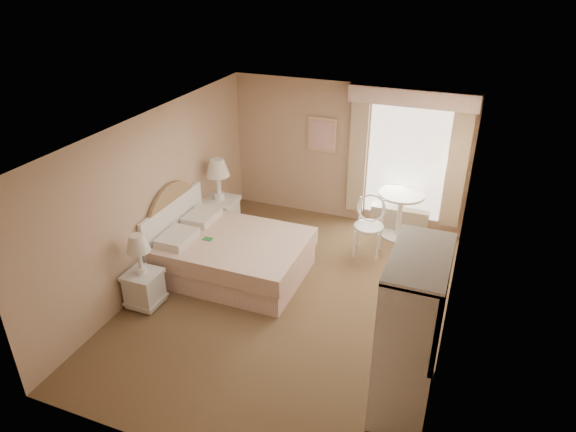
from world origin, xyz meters
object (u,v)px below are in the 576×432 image
at_px(bed, 229,253).
at_px(cafe_chair, 370,221).
at_px(armoire, 410,345).
at_px(round_table, 400,208).
at_px(nightstand_far, 220,206).
at_px(nightstand_near, 143,280).

height_order(bed, cafe_chair, bed).
bearing_deg(armoire, cafe_chair, 110.41).
height_order(cafe_chair, armoire, armoire).
bearing_deg(cafe_chair, armoire, -74.61).
xyz_separation_m(round_table, cafe_chair, (-0.36, -0.71, 0.03)).
xyz_separation_m(nightstand_far, round_table, (2.92, 1.00, 0.04)).
distance_m(nightstand_far, round_table, 3.08).
height_order(nightstand_near, nightstand_far, nightstand_far).
relative_size(nightstand_far, armoire, 0.72).
distance_m(bed, nightstand_far, 1.32).
height_order(bed, nightstand_near, bed).
bearing_deg(cafe_chair, bed, -147.86).
bearing_deg(nightstand_far, nightstand_near, -90.00).
relative_size(nightstand_near, nightstand_far, 0.81).
bearing_deg(round_table, cafe_chair, -117.20).
bearing_deg(bed, cafe_chair, 37.17).
height_order(nightstand_far, cafe_chair, nightstand_far).
bearing_deg(nightstand_far, armoire, -36.12).
bearing_deg(armoire, bed, 151.86).
xyz_separation_m(nightstand_far, armoire, (3.65, -2.67, 0.26)).
bearing_deg(nightstand_near, nightstand_far, 90.00).
relative_size(bed, round_table, 2.59).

